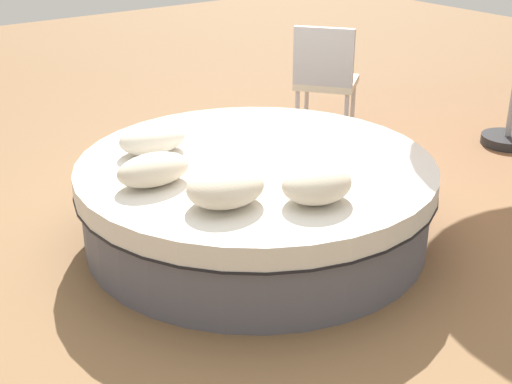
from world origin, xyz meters
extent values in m
plane|color=olive|center=(0.00, 0.00, 0.00)|extent=(16.00, 16.00, 0.00)
cylinder|color=#595966|center=(0.00, 0.00, 0.19)|extent=(2.17, 2.17, 0.39)
cylinder|color=black|center=(0.00, 0.00, 0.39)|extent=(2.25, 2.25, 0.02)
cylinder|color=silver|center=(0.00, 0.00, 0.46)|extent=(2.24, 2.24, 0.14)
ellipsoid|color=silver|center=(-0.44, 0.52, 0.62)|extent=(0.45, 0.32, 0.18)
ellipsoid|color=beige|center=(-0.68, 0.07, 0.61)|extent=(0.44, 0.28, 0.18)
ellipsoid|color=beige|center=(-0.50, -0.40, 0.62)|extent=(0.44, 0.37, 0.20)
ellipsoid|color=beige|center=(-0.08, -0.66, 0.62)|extent=(0.41, 0.34, 0.20)
cylinder|color=#B7B7BC|center=(1.79, 1.61, 0.21)|extent=(0.04, 0.04, 0.42)
cylinder|color=#B7B7BC|center=(2.06, 1.26, 0.21)|extent=(0.04, 0.04, 0.42)
cylinder|color=#B7B7BC|center=(1.46, 1.35, 0.21)|extent=(0.04, 0.04, 0.42)
cylinder|color=#B7B7BC|center=(1.73, 1.00, 0.21)|extent=(0.04, 0.04, 0.42)
cube|color=beige|center=(1.76, 1.31, 0.45)|extent=(0.71, 0.72, 0.06)
cube|color=#B7B7BC|center=(1.58, 1.17, 0.73)|extent=(0.37, 0.45, 0.50)
cylinder|color=#262628|center=(2.78, 0.07, 0.04)|extent=(0.44, 0.44, 0.08)
camera|label=1|loc=(-2.40, -3.24, 2.14)|focal=49.12mm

